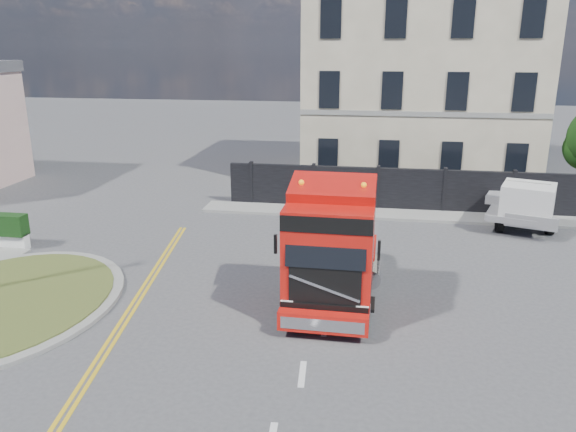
# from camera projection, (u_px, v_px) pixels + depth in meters

# --- Properties ---
(ground) EXTENTS (120.00, 120.00, 0.00)m
(ground) POSITION_uv_depth(u_px,v_px,m) (252.00, 280.00, 18.47)
(ground) COLOR #424244
(ground) RESTS_ON ground
(traffic_island) EXTENTS (6.80, 6.80, 0.17)m
(traffic_island) POSITION_uv_depth(u_px,v_px,m) (0.00, 303.00, 16.66)
(traffic_island) COLOR gray
(traffic_island) RESTS_ON ground
(hoarding_fence) EXTENTS (18.80, 0.25, 2.00)m
(hoarding_fence) POSITION_uv_depth(u_px,v_px,m) (434.00, 191.00, 25.69)
(hoarding_fence) COLOR black
(hoarding_fence) RESTS_ON ground
(georgian_building) EXTENTS (12.30, 10.30, 12.80)m
(georgian_building) POSITION_uv_depth(u_px,v_px,m) (418.00, 75.00, 31.46)
(georgian_building) COLOR beige
(georgian_building) RESTS_ON ground
(pavement_far) EXTENTS (20.00, 1.60, 0.12)m
(pavement_far) POSITION_uv_depth(u_px,v_px,m) (421.00, 216.00, 25.20)
(pavement_far) COLOR gray
(pavement_far) RESTS_ON ground
(truck) EXTENTS (2.46, 6.36, 3.79)m
(truck) POSITION_uv_depth(u_px,v_px,m) (332.00, 252.00, 16.21)
(truck) COLOR black
(truck) RESTS_ON ground
(flatbed_pickup) EXTENTS (3.41, 5.37, 2.05)m
(flatbed_pickup) POSITION_uv_depth(u_px,v_px,m) (523.00, 203.00, 23.30)
(flatbed_pickup) COLOR slate
(flatbed_pickup) RESTS_ON ground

